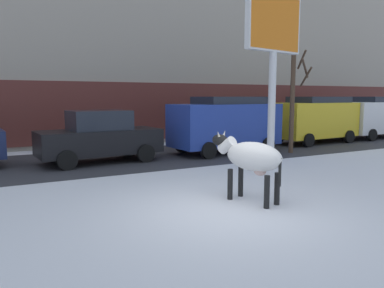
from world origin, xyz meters
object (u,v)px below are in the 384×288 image
cow_holstein (252,157)px  billboard (274,34)px  car_white_van (373,116)px  pedestrian_near_billboard (232,124)px  car_blue_van (226,123)px  bare_tree_left_lot (294,91)px  car_black_sedan (100,137)px  car_yellow_van (315,118)px

cow_holstein → billboard: bearing=44.5°
cow_holstein → billboard: billboard is taller
car_white_van → pedestrian_near_billboard: car_white_van is taller
billboard → car_blue_van: billboard is taller
billboard → bare_tree_left_lot: (2.87, 2.05, -1.76)m
billboard → bare_tree_left_lot: billboard is taller
cow_holstein → pedestrian_near_billboard: bearing=57.9°
pedestrian_near_billboard → bare_tree_left_lot: size_ratio=0.36×
car_black_sedan → bare_tree_left_lot: size_ratio=0.89×
cow_holstein → pedestrian_near_billboard: (6.15, 9.81, -0.12)m
car_blue_van → pedestrian_near_billboard: car_blue_van is taller
car_yellow_van → bare_tree_left_lot: bearing=-149.0°
car_black_sedan → pedestrian_near_billboard: (7.82, 3.21, -0.03)m
car_yellow_van → pedestrian_near_billboard: size_ratio=2.73×
car_blue_van → car_white_van: (10.41, 0.80, 0.00)m
billboard → bare_tree_left_lot: 3.94m
car_blue_van → bare_tree_left_lot: (2.40, -1.35, 1.31)m
cow_holstein → car_yellow_van: size_ratio=0.41×
billboard → bare_tree_left_lot: bearing=35.6°
billboard → pedestrian_near_billboard: 8.20m
cow_holstein → billboard: 5.44m
car_blue_van → car_white_van: same height
car_black_sedan → billboard: bearing=-37.0°
car_white_van → pedestrian_near_billboard: bearing=161.7°
car_blue_van → car_yellow_van: size_ratio=1.00×
car_yellow_van → car_white_van: same height
pedestrian_near_billboard → car_white_van: bearing=-18.3°
car_black_sedan → car_blue_van: car_blue_van is taller
billboard → car_white_van: 12.05m
cow_holstein → pedestrian_near_billboard: pedestrian_near_billboard is taller
cow_holstein → car_blue_van: 7.34m
bare_tree_left_lot → billboard: bearing=-144.4°
cow_holstein → car_blue_van: size_ratio=0.41×
cow_holstein → pedestrian_near_billboard: 11.58m
billboard → cow_holstein: bearing=-135.5°
pedestrian_near_billboard → bare_tree_left_lot: (-0.21, -4.73, 1.67)m
cow_holstein → billboard: size_ratio=0.35×
billboard → pedestrian_near_billboard: (3.07, 6.78, -3.43)m
cow_holstein → car_yellow_van: (9.28, 7.08, 0.24)m
car_white_van → bare_tree_left_lot: bearing=-165.0°
car_black_sedan → car_blue_van: (5.21, -0.17, 0.33)m
billboard → car_yellow_van: bearing=33.2°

